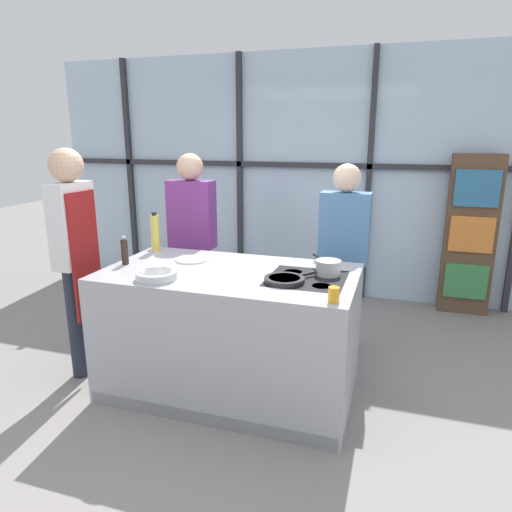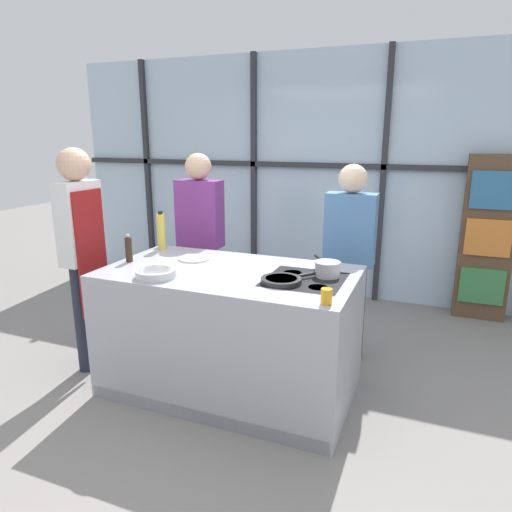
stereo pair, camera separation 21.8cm
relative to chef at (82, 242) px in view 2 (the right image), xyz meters
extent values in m
plane|color=gray|center=(1.22, 0.11, -1.06)|extent=(18.00, 18.00, 0.00)
cube|color=silver|center=(1.22, 2.54, 0.34)|extent=(6.40, 0.04, 2.80)
cube|color=#2D2D33|center=(1.22, 2.49, 0.48)|extent=(6.40, 0.06, 0.06)
cube|color=#2D2D33|center=(-1.08, 2.49, 0.34)|extent=(0.06, 0.06, 2.80)
cube|color=#2D2D33|center=(0.45, 2.49, 0.34)|extent=(0.06, 0.06, 2.80)
cube|color=#2D2D33|center=(1.99, 2.49, 0.34)|extent=(0.06, 0.06, 2.80)
cube|color=brown|center=(3.07, 2.36, -0.22)|extent=(0.51, 0.16, 1.70)
cube|color=#3D8447|center=(3.07, 2.26, -0.69)|extent=(0.42, 0.03, 0.37)
cube|color=orange|center=(3.07, 2.26, -0.18)|extent=(0.42, 0.03, 0.37)
cube|color=teal|center=(3.07, 2.26, 0.29)|extent=(0.42, 0.03, 0.37)
cube|color=#A8AAB2|center=(1.22, 0.11, -0.60)|extent=(1.80, 1.00, 0.94)
cube|color=black|center=(1.78, 0.11, -0.13)|extent=(0.52, 0.52, 0.01)
cube|color=black|center=(1.22, -0.38, -1.01)|extent=(1.77, 0.03, 0.10)
cylinder|color=#38383D|center=(1.66, -0.02, -0.13)|extent=(0.13, 0.13, 0.01)
cylinder|color=#38383D|center=(1.91, -0.02, -0.13)|extent=(0.13, 0.13, 0.01)
cylinder|color=#38383D|center=(1.66, 0.23, -0.13)|extent=(0.13, 0.13, 0.01)
cylinder|color=#38383D|center=(1.91, 0.23, -0.13)|extent=(0.13, 0.13, 0.01)
cylinder|color=#232838|center=(-0.01, 0.08, -0.62)|extent=(0.12, 0.12, 0.90)
cylinder|color=#232838|center=(-0.01, -0.08, -0.62)|extent=(0.12, 0.12, 0.90)
cube|color=white|center=(-0.01, 0.00, 0.15)|extent=(0.16, 0.36, 0.64)
sphere|color=#D8AD8C|center=(-0.01, 0.00, 0.60)|extent=(0.25, 0.25, 0.25)
cube|color=maroon|center=(0.09, 0.00, -0.08)|extent=(0.02, 0.31, 0.98)
cylinder|color=#232838|center=(0.61, 0.97, -0.63)|extent=(0.14, 0.14, 0.86)
cylinder|color=#232838|center=(0.42, 0.97, -0.63)|extent=(0.14, 0.14, 0.86)
cube|color=#7A3384|center=(0.52, 0.97, 0.11)|extent=(0.42, 0.19, 0.62)
sphere|color=#D8AD8C|center=(0.52, 0.97, 0.54)|extent=(0.24, 0.24, 0.24)
cylinder|color=#232838|center=(2.01, 0.97, -0.65)|extent=(0.13, 0.13, 0.83)
cylinder|color=#232838|center=(1.83, 0.97, -0.65)|extent=(0.13, 0.13, 0.83)
cube|color=#4C7AAD|center=(1.92, 0.97, 0.06)|extent=(0.41, 0.18, 0.60)
sphere|color=beige|center=(1.92, 0.97, 0.48)|extent=(0.23, 0.23, 0.23)
cylinder|color=#232326|center=(1.66, -0.02, -0.11)|extent=(0.27, 0.27, 0.03)
cylinder|color=#B26B2D|center=(1.66, -0.02, -0.10)|extent=(0.21, 0.21, 0.01)
cylinder|color=#232326|center=(1.81, 0.17, -0.10)|extent=(0.15, 0.18, 0.02)
cylinder|color=silver|center=(1.91, 0.23, -0.07)|extent=(0.17, 0.17, 0.10)
cylinder|color=silver|center=(1.91, 0.23, -0.03)|extent=(0.18, 0.18, 0.01)
cylinder|color=black|center=(1.81, 0.36, -0.04)|extent=(0.11, 0.14, 0.02)
cylinder|color=white|center=(0.84, 0.28, -0.12)|extent=(0.24, 0.24, 0.01)
cylinder|color=silver|center=(0.82, -0.22, -0.10)|extent=(0.28, 0.28, 0.06)
cylinder|color=#4C4C51|center=(0.82, -0.22, -0.08)|extent=(0.23, 0.23, 0.01)
cylinder|color=#E0CC4C|center=(0.42, 0.48, 0.02)|extent=(0.07, 0.07, 0.30)
cylinder|color=black|center=(0.42, 0.48, 0.19)|extent=(0.04, 0.04, 0.02)
cylinder|color=#332319|center=(0.41, 0.04, -0.03)|extent=(0.05, 0.05, 0.19)
sphere|color=#B2B2B7|center=(0.41, 0.04, 0.08)|extent=(0.03, 0.03, 0.03)
cylinder|color=orange|center=(2.02, -0.29, -0.08)|extent=(0.07, 0.07, 0.09)
camera|label=1|loc=(2.35, -2.81, 0.82)|focal=32.00mm
camera|label=2|loc=(2.56, -2.73, 0.82)|focal=32.00mm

